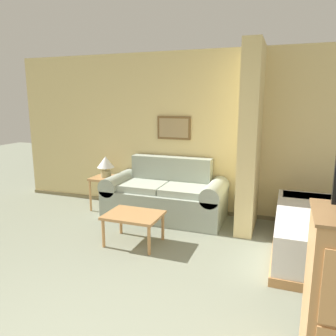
# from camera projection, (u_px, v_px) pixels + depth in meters

# --- Properties ---
(wall_back) EXTENTS (7.25, 0.16, 2.60)m
(wall_back) POSITION_uv_depth(u_px,v_px,m) (214.00, 135.00, 5.22)
(wall_back) COLOR #DBC484
(wall_back) RESTS_ON ground_plane
(wall_partition_pillar) EXTENTS (0.24, 0.86, 2.60)m
(wall_partition_pillar) POSITION_uv_depth(u_px,v_px,m) (250.00, 139.00, 4.56)
(wall_partition_pillar) COLOR #DBC484
(wall_partition_pillar) RESTS_ON ground_plane
(couch) EXTENTS (1.90, 0.84, 0.93)m
(couch) POSITION_uv_depth(u_px,v_px,m) (165.00, 196.00, 5.19)
(couch) COLOR #99A393
(couch) RESTS_ON ground_plane
(coffee_table) EXTENTS (0.71, 0.55, 0.40)m
(coffee_table) POSITION_uv_depth(u_px,v_px,m) (134.00, 217.00, 4.22)
(coffee_table) COLOR #B27F4C
(coffee_table) RESTS_ON ground_plane
(side_table) EXTENTS (0.46, 0.46, 0.56)m
(side_table) POSITION_uv_depth(u_px,v_px,m) (106.00, 182.00, 5.56)
(side_table) COLOR #B27F4C
(side_table) RESTS_ON ground_plane
(table_lamp) EXTENTS (0.29, 0.29, 0.35)m
(table_lamp) POSITION_uv_depth(u_px,v_px,m) (106.00, 164.00, 5.50)
(table_lamp) COLOR tan
(table_lamp) RESTS_ON side_table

